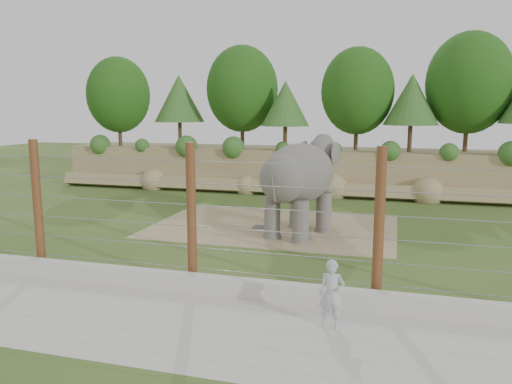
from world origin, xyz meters
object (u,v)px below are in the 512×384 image
(elephant, at_px, (299,187))
(stone_ball, at_px, (299,218))
(zookeeper, at_px, (332,295))
(barrier_fence, at_px, (191,215))

(elephant, xyz_separation_m, stone_ball, (-0.23, 1.21, -1.46))
(zookeeper, bearing_deg, barrier_fence, 156.46)
(elephant, distance_m, stone_ball, 1.92)
(elephant, relative_size, zookeeper, 2.95)
(stone_ball, bearing_deg, zookeeper, -74.68)
(barrier_fence, relative_size, zookeeper, 12.89)
(stone_ball, xyz_separation_m, zookeeper, (2.56, -9.34, 0.38))
(elephant, distance_m, barrier_fence, 6.63)
(barrier_fence, xyz_separation_m, zookeeper, (4.09, -1.73, -1.20))
(barrier_fence, height_order, zookeeper, barrier_fence)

